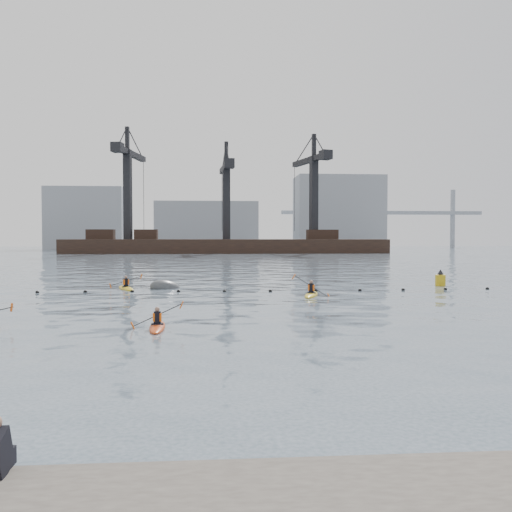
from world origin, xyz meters
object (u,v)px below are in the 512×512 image
at_px(kayaker_5, 126,288).
at_px(mooring_buoy, 165,288).
at_px(nav_buoy, 440,280).
at_px(kayaker_0, 157,326).
at_px(kayaker_3, 311,294).

height_order(kayaker_5, mooring_buoy, kayaker_5).
distance_m(kayaker_5, nav_buoy, 22.75).
relative_size(mooring_buoy, nav_buoy, 1.70).
height_order(kayaker_0, nav_buoy, nav_buoy).
xyz_separation_m(kayaker_5, nav_buoy, (22.72, 1.13, 0.31)).
bearing_deg(mooring_buoy, kayaker_3, -30.46).
distance_m(mooring_buoy, nav_buoy, 20.09).
distance_m(kayaker_0, kayaker_3, 13.82).
relative_size(kayaker_5, mooring_buoy, 1.44).
xyz_separation_m(kayaker_0, kayaker_3, (8.13, 11.18, 0.01)).
distance_m(kayaker_0, mooring_buoy, 16.70).
bearing_deg(nav_buoy, mooring_buoy, -178.02).
bearing_deg(kayaker_3, mooring_buoy, 166.76).
bearing_deg(kayaker_5, nav_buoy, -19.35).
xyz_separation_m(kayaker_0, kayaker_5, (-3.83, 16.23, 0.01)).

